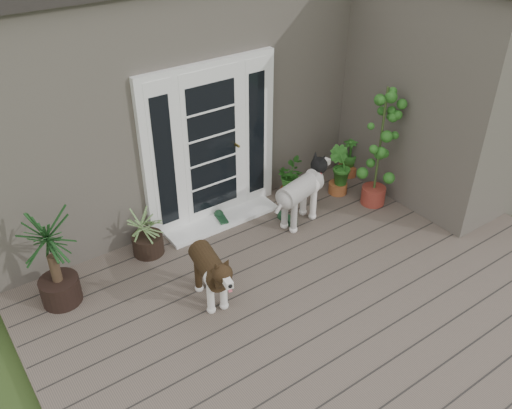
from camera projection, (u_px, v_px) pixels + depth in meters
deck at (333, 303)px, 6.12m from camera, size 6.20×4.60×0.12m
house_main at (150, 70)px, 8.21m from camera, size 7.40×4.00×3.10m
house_wing at (445, 92)px, 7.47m from camera, size 1.60×2.40×3.10m
door_unit at (211, 145)px, 6.91m from camera, size 1.90×0.14×2.15m
door_step at (222, 220)px, 7.35m from camera, size 1.60×0.40×0.05m
brindle_dog at (210, 275)px, 5.90m from camera, size 0.49×0.89×0.70m
white_dog at (300, 198)px, 7.14m from camera, size 0.98×0.60×0.76m
spider_plant at (146, 230)px, 6.61m from camera, size 0.65×0.65×0.68m
yucca at (52, 259)px, 5.74m from camera, size 1.01×1.01×1.19m
herb_a at (289, 182)px, 7.73m from camera, size 0.54×0.54×0.51m
herb_b at (339, 177)px, 7.84m from camera, size 0.46×0.46×0.52m
herb_c at (349, 160)px, 8.30m from camera, size 0.35×0.35×0.48m
sapling at (380, 146)px, 7.26m from camera, size 0.56×0.56×1.79m
clog_left at (221, 219)px, 7.33m from camera, size 0.22×0.36×0.10m
clog_right at (287, 218)px, 7.33m from camera, size 0.17×0.34×0.10m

